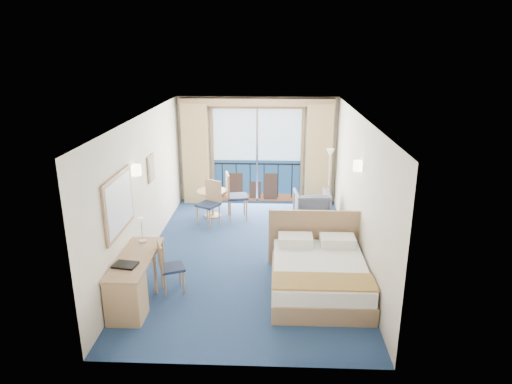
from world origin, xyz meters
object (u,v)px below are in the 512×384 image
object	(u,v)px
table_chair_a	(233,193)
table_chair_b	(210,200)
round_table	(212,197)
armchair	(312,206)
desk_chair	(167,264)
bed	(319,274)
nightstand	(342,242)
desk	(128,290)
floor_lamp	(330,164)

from	to	relation	value
table_chair_a	table_chair_b	size ratio (longest dim) A/B	1.08
round_table	armchair	bearing A→B (deg)	-4.58
desk_chair	round_table	xyz separation A→B (m)	(0.27, 3.51, -0.01)
bed	nightstand	size ratio (longest dim) A/B	3.92
round_table	table_chair_b	size ratio (longest dim) A/B	0.70
armchair	desk	distance (m)	5.05
bed	table_chair_b	xyz separation A→B (m)	(-2.19, 2.87, 0.27)
bed	table_chair_b	distance (m)	3.62
floor_lamp	desk_chair	size ratio (longest dim) A/B	1.75
floor_lamp	table_chair_b	world-z (taller)	floor_lamp
floor_lamp	bed	bearing A→B (deg)	-98.30
armchair	desk_chair	bearing A→B (deg)	46.08
armchair	floor_lamp	bearing A→B (deg)	-126.82
bed	armchair	bearing A→B (deg)	87.98
desk_chair	table_chair_b	bearing A→B (deg)	-28.13
desk_chair	table_chair_b	distance (m)	3.04
round_table	desk	bearing A→B (deg)	-99.39
table_chair_a	table_chair_b	bearing A→B (deg)	117.18
desk_chair	table_chair_a	size ratio (longest dim) A/B	0.80
bed	nightstand	bearing A→B (deg)	67.49
table_chair_a	armchair	bearing A→B (deg)	-104.25
desk	table_chair_b	size ratio (longest dim) A/B	1.58
desk_chair	table_chair_a	bearing A→B (deg)	-35.41
desk	round_table	size ratio (longest dim) A/B	2.25
armchair	desk_chair	xyz separation A→B (m)	(-2.60, -3.33, 0.14)
bed	floor_lamp	xyz separation A→B (m)	(0.58, 3.95, 0.86)
table_chair_a	bed	bearing A→B (deg)	-163.95
table_chair_a	nightstand	bearing A→B (deg)	-140.73
bed	desk_chair	distance (m)	2.50
nightstand	table_chair_a	xyz separation A→B (m)	(-2.29, 1.86, 0.36)
nightstand	round_table	world-z (taller)	round_table
desk	nightstand	bearing A→B (deg)	32.82
nightstand	desk	xyz separation A→B (m)	(-3.50, -2.26, 0.16)
desk_chair	table_chair_b	xyz separation A→B (m)	(0.30, 3.02, 0.08)
nightstand	armchair	world-z (taller)	armchair
round_table	floor_lamp	bearing A→B (deg)	11.88
nightstand	armchair	xyz separation A→B (m)	(-0.47, 1.78, 0.10)
bed	armchair	xyz separation A→B (m)	(0.11, 3.18, 0.06)
nightstand	round_table	distance (m)	3.43
desk_chair	table_chair_a	world-z (taller)	table_chair_a
table_chair_a	table_chair_b	xyz separation A→B (m)	(-0.48, -0.39, -0.05)
nightstand	table_chair_b	size ratio (longest dim) A/B	0.51
desk	table_chair_b	distance (m)	3.80
floor_lamp	desk	bearing A→B (deg)	-126.01
desk	table_chair_a	bearing A→B (deg)	73.63
nightstand	desk	size ratio (longest dim) A/B	0.32
round_table	bed	bearing A→B (deg)	-56.55
bed	desk_chair	world-z (taller)	bed
desk_chair	desk	bearing A→B (deg)	126.13
desk_chair	bed	bearing A→B (deg)	-109.05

